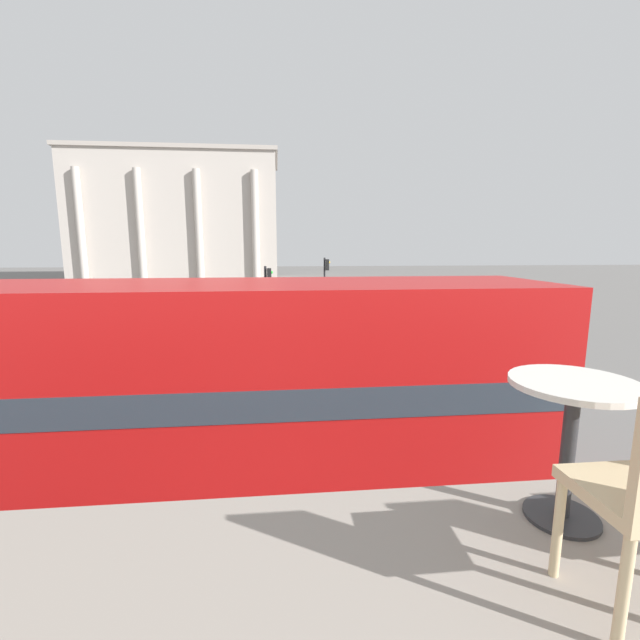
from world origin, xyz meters
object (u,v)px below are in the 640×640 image
at_px(traffic_light_mid, 267,293).
at_px(pedestrian_olive, 276,346).
at_px(plaza_building_left, 182,219).
at_px(traffic_light_near, 124,329).
at_px(double_decker_bus, 191,396).
at_px(cafe_dining_table, 571,419).
at_px(pedestrian_black, 466,314).
at_px(traffic_light_far, 326,279).
at_px(pedestrian_blue, 275,351).
at_px(pedestrian_white, 144,322).

bearing_deg(traffic_light_mid, pedestrian_olive, -85.39).
bearing_deg(plaza_building_left, traffic_light_near, -80.35).
distance_m(double_decker_bus, pedestrian_olive, 9.20).
height_order(cafe_dining_table, traffic_light_mid, cafe_dining_table).
bearing_deg(cafe_dining_table, pedestrian_black, 66.51).
bearing_deg(plaza_building_left, traffic_light_mid, -73.32).
xyz_separation_m(traffic_light_far, pedestrian_blue, (-3.22, -12.01, -1.64)).
relative_size(pedestrian_blue, pedestrian_black, 0.90).
bearing_deg(traffic_light_mid, pedestrian_black, 6.25).
relative_size(double_decker_bus, traffic_light_far, 2.91).
bearing_deg(pedestrian_white, pedestrian_olive, 37.00).
xyz_separation_m(plaza_building_left, traffic_light_far, (15.98, -34.96, -5.80)).
relative_size(double_decker_bus, pedestrian_blue, 7.08).
relative_size(cafe_dining_table, pedestrian_blue, 0.45).
distance_m(traffic_light_mid, pedestrian_olive, 5.15).
bearing_deg(pedestrian_white, traffic_light_near, 3.07).
bearing_deg(plaza_building_left, pedestrian_black, -60.31).
distance_m(pedestrian_white, pedestrian_blue, 9.30).
distance_m(pedestrian_blue, pedestrian_olive, 0.60).
xyz_separation_m(traffic_light_near, pedestrian_white, (-2.12, 8.81, -1.30)).
bearing_deg(cafe_dining_table, pedestrian_white, 112.11).
xyz_separation_m(pedestrian_white, pedestrian_blue, (6.52, -6.64, -0.00)).
relative_size(double_decker_bus, pedestrian_black, 6.34).
bearing_deg(pedestrian_black, pedestrian_blue, 65.15).
relative_size(traffic_light_near, traffic_light_far, 0.86).
distance_m(traffic_light_mid, pedestrian_white, 6.46).
bearing_deg(pedestrian_white, cafe_dining_table, 11.67).
xyz_separation_m(pedestrian_white, pedestrian_black, (16.74, 0.04, 0.12)).
distance_m(double_decker_bus, pedestrian_black, 19.00).
height_order(cafe_dining_table, traffic_light_near, cafe_dining_table).
bearing_deg(traffic_light_mid, plaza_building_left, 106.68).
bearing_deg(pedestrian_black, traffic_light_near, 63.18).
bearing_deg(cafe_dining_table, pedestrian_olive, 96.19).
xyz_separation_m(traffic_light_far, pedestrian_olive, (-3.16, -11.41, -1.60)).
relative_size(plaza_building_left, pedestrian_white, 16.34).
distance_m(cafe_dining_table, traffic_light_near, 12.67).
xyz_separation_m(traffic_light_mid, pedestrian_olive, (0.40, -4.92, -1.47)).
xyz_separation_m(traffic_light_far, pedestrian_white, (-9.74, -5.38, -1.64)).
bearing_deg(pedestrian_black, pedestrian_olive, 62.88).
xyz_separation_m(pedestrian_blue, pedestrian_black, (10.22, 6.68, 0.12)).
distance_m(traffic_light_mid, pedestrian_blue, 5.74).
xyz_separation_m(cafe_dining_table, plaza_building_left, (-14.31, 60.22, 4.58)).
distance_m(traffic_light_near, pedestrian_black, 17.14).
relative_size(traffic_light_far, pedestrian_olive, 2.35).
relative_size(traffic_light_mid, pedestrian_blue, 2.29).
height_order(traffic_light_mid, pedestrian_white, traffic_light_mid).
height_order(pedestrian_white, pedestrian_black, pedestrian_black).
bearing_deg(traffic_light_near, pedestrian_white, 103.51).
xyz_separation_m(plaza_building_left, pedestrian_olive, (12.81, -46.37, -7.41)).
xyz_separation_m(traffic_light_near, pedestrian_olive, (4.46, 2.77, -1.27)).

